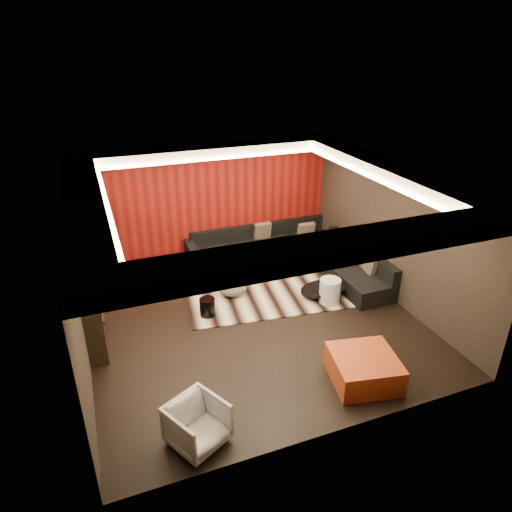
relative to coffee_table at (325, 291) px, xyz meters
name	(u,v)px	position (x,y,z in m)	size (l,w,h in m)	color
floor	(253,320)	(-1.74, -0.31, -0.12)	(6.00, 6.00, 0.02)	black
ceiling	(252,178)	(-1.74, -0.31, 2.70)	(6.00, 6.00, 0.02)	silver
wall_back	(208,203)	(-1.74, 2.70, 1.29)	(6.00, 0.02, 2.80)	black
wall_left	(75,284)	(-4.75, -0.31, 1.29)	(0.02, 6.00, 2.80)	black
wall_right	(392,232)	(1.27, -0.31, 1.29)	(0.02, 6.00, 2.80)	black
red_feature_wall	(208,204)	(-1.74, 2.66, 1.29)	(5.98, 0.05, 2.78)	#6B0C0A
soffit_back	(209,151)	(-1.74, 2.39, 2.58)	(6.00, 0.60, 0.22)	silver
soffit_front	(332,248)	(-1.74, -3.01, 2.58)	(6.00, 0.60, 0.22)	silver
soffit_left	(82,205)	(-4.44, -0.31, 2.58)	(0.60, 4.80, 0.22)	silver
soffit_right	(387,170)	(0.96, -0.31, 2.58)	(0.60, 4.80, 0.22)	silver
cove_back	(213,159)	(-1.74, 2.05, 2.49)	(4.80, 0.08, 0.04)	#FFD899
cove_front	(318,244)	(-1.74, -2.67, 2.49)	(4.80, 0.08, 0.04)	#FFD899
cove_left	(107,208)	(-4.10, -0.31, 2.49)	(0.08, 4.80, 0.04)	#FFD899
cove_right	(371,177)	(0.62, -0.31, 2.49)	(0.08, 4.80, 0.04)	#FFD899
tv_surround	(87,282)	(-4.59, 0.29, 0.99)	(0.30, 2.00, 2.20)	black
tv_screen	(94,262)	(-4.43, 0.29, 1.34)	(0.04, 1.30, 0.80)	black
tv_shelf	(100,300)	(-4.43, 0.29, 0.59)	(0.04, 1.60, 0.04)	black
rug	(273,280)	(-0.77, 1.00, -0.10)	(4.00, 3.00, 0.02)	beige
coffee_table	(325,291)	(0.00, 0.00, 0.00)	(1.13, 1.13, 0.19)	black
drum_stool	(207,307)	(-2.52, 0.14, 0.08)	(0.31, 0.31, 0.36)	black
striped_pouf	(233,287)	(-1.80, 0.73, 0.07)	(0.61, 0.61, 0.33)	#B4AD8B
white_side_table	(330,291)	(-0.05, -0.28, 0.15)	(0.43, 0.43, 0.53)	silver
orange_ottoman	(364,368)	(-0.70, -2.53, 0.11)	(1.00, 1.00, 0.44)	#974713
armchair	(197,424)	(-3.46, -2.81, 0.21)	(0.69, 0.71, 0.64)	silver
sectional_sofa	(293,255)	(-0.01, 1.55, 0.15)	(3.65, 3.50, 0.75)	black
throw_pillows	(316,241)	(0.47, 1.37, 0.51)	(1.73, 2.80, 0.50)	tan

